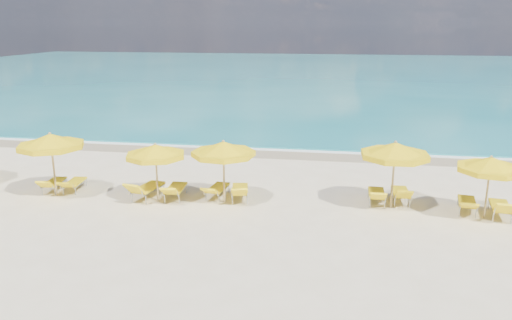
# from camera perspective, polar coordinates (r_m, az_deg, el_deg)

# --- Properties ---
(ground_plane) EXTENTS (120.00, 120.00, 0.00)m
(ground_plane) POSITION_cam_1_polar(r_m,az_deg,el_deg) (18.00, -0.79, -4.94)
(ground_plane) COLOR beige
(ocean) EXTENTS (120.00, 80.00, 0.30)m
(ocean) POSITION_cam_1_polar(r_m,az_deg,el_deg) (64.98, 6.85, 9.77)
(ocean) COLOR #16767C
(ocean) RESTS_ON ground
(wet_sand_band) EXTENTS (120.00, 2.60, 0.01)m
(wet_sand_band) POSITION_cam_1_polar(r_m,az_deg,el_deg) (24.99, 2.22, 0.89)
(wet_sand_band) COLOR tan
(wet_sand_band) RESTS_ON ground
(foam_line) EXTENTS (120.00, 1.20, 0.03)m
(foam_line) POSITION_cam_1_polar(r_m,az_deg,el_deg) (25.76, 2.45, 1.33)
(foam_line) COLOR white
(foam_line) RESTS_ON ground
(whitecap_near) EXTENTS (14.00, 0.36, 0.05)m
(whitecap_near) POSITION_cam_1_polar(r_m,az_deg,el_deg) (35.35, -5.50, 5.13)
(whitecap_near) COLOR white
(whitecap_near) RESTS_ON ground
(whitecap_far) EXTENTS (18.00, 0.30, 0.05)m
(whitecap_far) POSITION_cam_1_polar(r_m,az_deg,el_deg) (41.38, 16.35, 6.08)
(whitecap_far) COLOR white
(whitecap_far) RESTS_ON ground
(umbrella_2) EXTENTS (2.45, 2.45, 2.43)m
(umbrella_2) POSITION_cam_1_polar(r_m,az_deg,el_deg) (19.68, -22.41, 1.95)
(umbrella_2) COLOR tan
(umbrella_2) RESTS_ON ground
(umbrella_3) EXTENTS (2.33, 2.33, 2.17)m
(umbrella_3) POSITION_cam_1_polar(r_m,az_deg,el_deg) (18.01, -11.41, 0.94)
(umbrella_3) COLOR tan
(umbrella_3) RESTS_ON ground
(umbrella_4) EXTENTS (2.76, 2.76, 2.31)m
(umbrella_4) POSITION_cam_1_polar(r_m,az_deg,el_deg) (17.53, -3.74, 1.22)
(umbrella_4) COLOR tan
(umbrella_4) RESTS_ON ground
(umbrella_5) EXTENTS (3.15, 3.15, 2.41)m
(umbrella_5) POSITION_cam_1_polar(r_m,az_deg,el_deg) (17.62, 15.60, 1.02)
(umbrella_5) COLOR tan
(umbrella_5) RESTS_ON ground
(umbrella_6) EXTENTS (2.49, 2.49, 2.16)m
(umbrella_6) POSITION_cam_1_polar(r_m,az_deg,el_deg) (17.74, 25.23, -0.51)
(umbrella_6) COLOR tan
(umbrella_6) RESTS_ON ground
(lounger_2_left) EXTENTS (0.77, 1.70, 0.72)m
(lounger_2_left) POSITION_cam_1_polar(r_m,az_deg,el_deg) (20.71, -22.09, -2.77)
(lounger_2_left) COLOR #A5A8AD
(lounger_2_left) RESTS_ON ground
(lounger_2_right) EXTENTS (0.72, 1.69, 0.67)m
(lounger_2_right) POSITION_cam_1_polar(r_m,az_deg,el_deg) (20.44, -20.03, -2.81)
(lounger_2_right) COLOR #A5A8AD
(lounger_2_right) RESTS_ON ground
(lounger_3_left) EXTENTS (0.96, 1.97, 0.89)m
(lounger_3_left) POSITION_cam_1_polar(r_m,az_deg,el_deg) (18.84, -12.29, -3.60)
(lounger_3_left) COLOR #A5A8AD
(lounger_3_left) RESTS_ON ground
(lounger_3_right) EXTENTS (0.71, 1.83, 0.76)m
(lounger_3_right) POSITION_cam_1_polar(r_m,az_deg,el_deg) (18.65, -9.18, -3.70)
(lounger_3_right) COLOR #A5A8AD
(lounger_3_right) RESTS_ON ground
(lounger_4_left) EXTENTS (0.75, 1.76, 0.69)m
(lounger_4_left) POSITION_cam_1_polar(r_m,az_deg,el_deg) (18.56, -4.43, -3.67)
(lounger_4_left) COLOR #A5A8AD
(lounger_4_left) RESTS_ON ground
(lounger_4_right) EXTENTS (0.89, 1.83, 0.78)m
(lounger_4_right) POSITION_cam_1_polar(r_m,az_deg,el_deg) (18.30, -1.84, -3.88)
(lounger_4_right) COLOR #A5A8AD
(lounger_4_right) RESTS_ON ground
(lounger_5_left) EXTENTS (0.61, 1.74, 0.75)m
(lounger_5_left) POSITION_cam_1_polar(r_m,az_deg,el_deg) (18.43, 13.60, -4.20)
(lounger_5_left) COLOR #A5A8AD
(lounger_5_left) RESTS_ON ground
(lounger_5_right) EXTENTS (0.62, 1.74, 0.79)m
(lounger_5_right) POSITION_cam_1_polar(r_m,az_deg,el_deg) (18.75, 16.17, -4.03)
(lounger_5_right) COLOR #A5A8AD
(lounger_5_right) RESTS_ON ground
(lounger_6_left) EXTENTS (0.82, 1.79, 0.69)m
(lounger_6_left) POSITION_cam_1_polar(r_m,az_deg,el_deg) (18.55, 22.94, -4.90)
(lounger_6_left) COLOR #A5A8AD
(lounger_6_left) RESTS_ON ground
(lounger_6_right) EXTENTS (0.83, 1.80, 0.83)m
(lounger_6_right) POSITION_cam_1_polar(r_m,az_deg,el_deg) (18.53, 26.09, -5.25)
(lounger_6_right) COLOR #A5A8AD
(lounger_6_right) RESTS_ON ground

